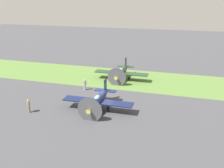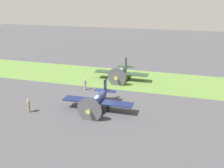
# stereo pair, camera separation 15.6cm
# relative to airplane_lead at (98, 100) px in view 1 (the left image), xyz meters

# --- Properties ---
(ground_plane) EXTENTS (160.00, 160.00, 0.00)m
(ground_plane) POSITION_rel_airplane_lead_xyz_m (0.28, -2.42, -1.32)
(ground_plane) COLOR #424247
(grass_verge) EXTENTS (120.00, 11.00, 0.01)m
(grass_verge) POSITION_rel_airplane_lead_xyz_m (0.28, -12.80, -1.31)
(grass_verge) COLOR #567A38
(grass_verge) RESTS_ON ground
(airplane_lead) EXTENTS (8.76, 6.97, 3.14)m
(airplane_lead) POSITION_rel_airplane_lead_xyz_m (0.00, 0.00, 0.00)
(airplane_lead) COLOR #141E47
(airplane_lead) RESTS_ON ground
(airplane_wingman) EXTENTS (9.00, 7.17, 3.23)m
(airplane_wingman) POSITION_rel_airplane_lead_xyz_m (0.13, -12.22, 0.04)
(airplane_wingman) COLOR #233D28
(airplane_wingman) RESTS_ON ground
(ground_crew_chief) EXTENTS (0.52, 0.42, 1.73)m
(ground_crew_chief) POSITION_rel_airplane_lead_xyz_m (7.79, 3.11, -0.40)
(ground_crew_chief) COLOR #847A5B
(ground_crew_chief) RESTS_ON ground
(ground_crew_mechanic) EXTENTS (0.63, 0.38, 1.73)m
(ground_crew_mechanic) POSITION_rel_airplane_lead_xyz_m (4.18, -5.81, -0.40)
(ground_crew_mechanic) COLOR #9E998E
(ground_crew_mechanic) RESTS_ON ground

